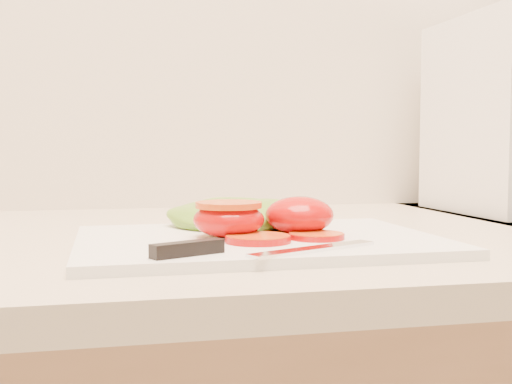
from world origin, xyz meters
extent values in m
cube|color=#C5B49A|center=(0.00, 1.68, 0.92)|extent=(3.92, 0.65, 0.03)
cube|color=white|center=(-0.18, 1.56, 0.94)|extent=(0.37, 0.27, 0.01)
ellipsoid|color=#BB0B00|center=(-0.14, 1.57, 0.96)|extent=(0.07, 0.07, 0.04)
ellipsoid|color=#BB0B00|center=(-0.21, 1.56, 0.96)|extent=(0.07, 0.07, 0.04)
cylinder|color=red|center=(-0.21, 1.56, 0.97)|extent=(0.07, 0.07, 0.01)
cylinder|color=#CA5914|center=(-0.19, 1.52, 0.94)|extent=(0.06, 0.06, 0.01)
cylinder|color=#CA5914|center=(-0.13, 1.53, 0.94)|extent=(0.05, 0.05, 0.01)
ellipsoid|color=#649728|center=(-0.20, 1.64, 0.95)|extent=(0.18, 0.17, 0.03)
ellipsoid|color=#649728|center=(-0.15, 1.64, 0.95)|extent=(0.14, 0.11, 0.03)
cube|color=silver|center=(-0.16, 1.46, 0.94)|extent=(0.13, 0.07, 0.00)
cube|color=black|center=(-0.27, 1.46, 0.95)|extent=(0.07, 0.04, 0.01)
camera|label=1|loc=(-0.33, 0.93, 1.03)|focal=45.00mm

